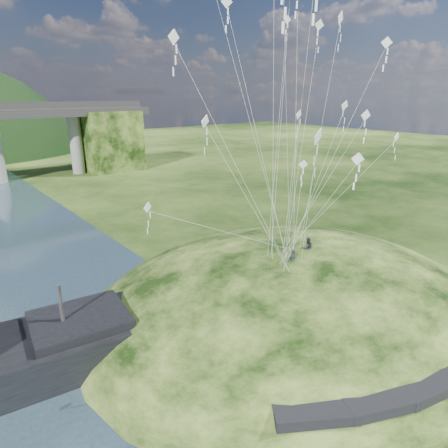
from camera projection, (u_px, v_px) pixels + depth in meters
ground at (233, 355)px, 27.00m from camera, size 320.00×320.00×0.00m
grass_hill at (290, 322)px, 33.69m from camera, size 36.00×32.00×13.00m
footpath at (436, 357)px, 23.54m from camera, size 22.29×5.84×0.83m
wooden_dock at (117, 336)px, 28.49m from camera, size 12.35×5.30×0.88m
kite_flyers at (304, 241)px, 31.19m from camera, size 3.65×1.63×1.85m
kite_swarm at (296, 66)px, 26.24m from camera, size 19.74×17.44×19.06m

